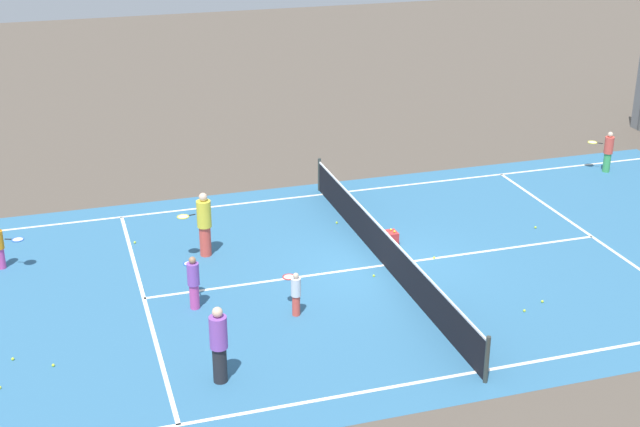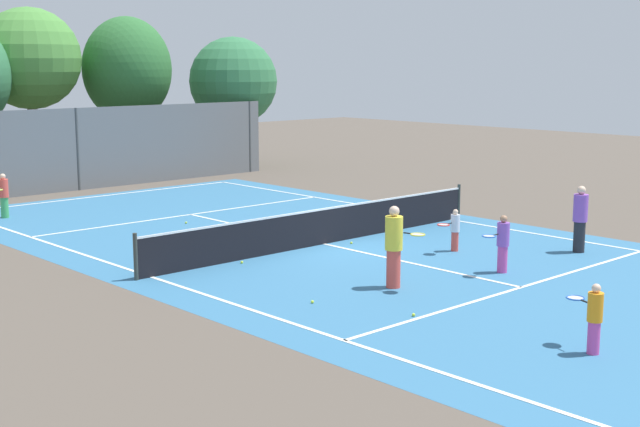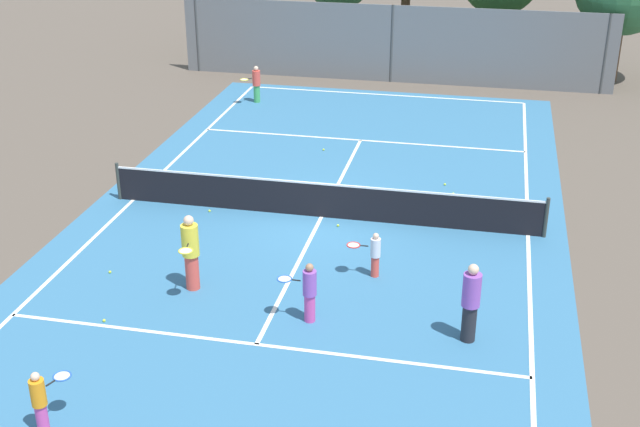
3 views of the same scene
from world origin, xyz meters
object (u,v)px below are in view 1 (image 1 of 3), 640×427
(tennis_ball_4, at_px, (374,276))
(tennis_ball_11, at_px, (201,223))
(player_2, at_px, (219,344))
(tennis_ball_6, at_px, (434,258))
(player_1, at_px, (0,246))
(tennis_ball_2, at_px, (135,242))
(ball_crate, at_px, (392,237))
(player_4, at_px, (193,281))
(tennis_ball_5, at_px, (542,301))
(player_0, at_px, (608,151))
(tennis_ball_9, at_px, (0,387))
(tennis_ball_8, at_px, (524,311))
(tennis_ball_1, at_px, (13,359))
(tennis_ball_3, at_px, (337,223))
(tennis_ball_0, at_px, (535,227))
(player_5, at_px, (296,292))
(player_3, at_px, (204,224))
(tennis_ball_7, at_px, (53,365))

(tennis_ball_4, distance_m, tennis_ball_11, 6.06)
(player_2, relative_size, tennis_ball_6, 26.65)
(player_1, relative_size, tennis_ball_2, 18.72)
(ball_crate, relative_size, tennis_ball_11, 6.45)
(player_4, distance_m, tennis_ball_11, 5.26)
(player_1, height_order, tennis_ball_4, player_1)
(tennis_ball_5, bearing_deg, ball_crate, -152.90)
(player_0, bearing_deg, player_1, -84.65)
(player_0, bearing_deg, player_4, -69.97)
(tennis_ball_6, bearing_deg, tennis_ball_9, -74.40)
(tennis_ball_11, bearing_deg, tennis_ball_8, 40.28)
(tennis_ball_1, height_order, tennis_ball_3, same)
(tennis_ball_0, height_order, tennis_ball_5, same)
(player_5, relative_size, tennis_ball_2, 17.00)
(tennis_ball_1, distance_m, tennis_ball_11, 8.24)
(player_2, xyz_separation_m, tennis_ball_3, (-7.31, 4.98, -0.87))
(tennis_ball_8, bearing_deg, ball_crate, -161.23)
(player_1, height_order, tennis_ball_2, player_1)
(tennis_ball_2, height_order, tennis_ball_3, same)
(player_1, height_order, player_2, player_2)
(player_3, distance_m, tennis_ball_5, 9.11)
(player_4, bearing_deg, tennis_ball_9, -62.90)
(tennis_ball_4, relative_size, tennis_ball_11, 1.00)
(ball_crate, bearing_deg, tennis_ball_1, -71.91)
(player_0, height_order, tennis_ball_2, player_0)
(tennis_ball_1, bearing_deg, player_3, 129.25)
(player_5, relative_size, tennis_ball_6, 17.00)
(player_3, distance_m, tennis_ball_11, 2.39)
(tennis_ball_4, relative_size, tennis_ball_8, 1.00)
(tennis_ball_4, height_order, tennis_ball_6, same)
(player_1, distance_m, tennis_ball_4, 9.89)
(tennis_ball_8, bearing_deg, tennis_ball_7, -94.35)
(player_0, bearing_deg, player_3, -79.62)
(player_1, bearing_deg, player_4, 50.57)
(player_4, distance_m, tennis_ball_1, 4.45)
(player_2, height_order, player_4, player_2)
(player_2, xyz_separation_m, tennis_ball_8, (-0.80, 7.62, -0.87))
(tennis_ball_5, height_order, tennis_ball_7, same)
(tennis_ball_2, height_order, tennis_ball_6, same)
(tennis_ball_8, bearing_deg, tennis_ball_5, 113.82)
(tennis_ball_1, bearing_deg, player_4, 105.91)
(player_3, relative_size, tennis_ball_7, 27.77)
(tennis_ball_4, bearing_deg, tennis_ball_9, -74.40)
(player_0, xyz_separation_m, player_2, (8.92, -15.27, 0.16))
(player_3, xyz_separation_m, ball_crate, (0.78, 5.18, -0.76))
(player_1, relative_size, tennis_ball_7, 18.72)
(player_2, xyz_separation_m, player_5, (-2.32, 2.30, -0.31))
(tennis_ball_5, distance_m, tennis_ball_8, 0.72)
(player_4, xyz_separation_m, tennis_ball_7, (1.74, -3.39, -0.68))
(tennis_ball_3, xyz_separation_m, tennis_ball_4, (3.66, -0.18, 0.00))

